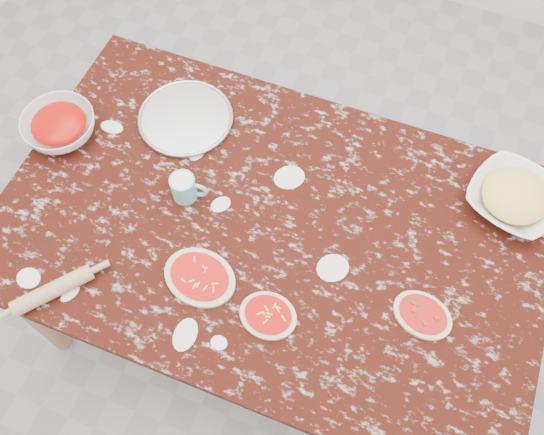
{
  "coord_description": "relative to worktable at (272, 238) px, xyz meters",
  "views": [
    {
      "loc": [
        0.29,
        -0.73,
        2.28
      ],
      "look_at": [
        0.0,
        0.0,
        0.8
      ],
      "focal_mm": 38.79,
      "sensor_mm": 36.0,
      "label": 1
    }
  ],
  "objects": [
    {
      "name": "rolling_pin",
      "position": [
        -0.48,
        -0.41,
        0.11
      ],
      "size": [
        0.18,
        0.2,
        0.05
      ],
      "primitive_type": "cylinder",
      "rotation": [
        0.0,
        1.57,
        0.9
      ],
      "color": "tan",
      "rests_on": "worktable"
    },
    {
      "name": "pizza_tray",
      "position": [
        -0.4,
        0.26,
        0.09
      ],
      "size": [
        0.36,
        0.36,
        0.01
      ],
      "primitive_type": "cylinder",
      "rotation": [
        0.0,
        0.0,
        -0.24
      ],
      "color": "#B2B2B7",
      "rests_on": "worktable"
    },
    {
      "name": "flour_mug",
      "position": [
        -0.28,
        0.0,
        0.13
      ],
      "size": [
        0.11,
        0.07,
        0.09
      ],
      "color": "#64C3CA",
      "rests_on": "worktable"
    },
    {
      "name": "worktable",
      "position": [
        0.0,
        0.0,
        0.0
      ],
      "size": [
        1.6,
        1.0,
        0.75
      ],
      "color": "black",
      "rests_on": "ground"
    },
    {
      "name": "cheese_bowl",
      "position": [
        0.63,
        0.33,
        0.11
      ],
      "size": [
        0.33,
        0.33,
        0.06
      ],
      "primitive_type": "imported",
      "rotation": [
        0.0,
        0.0,
        -0.31
      ],
      "color": "white",
      "rests_on": "worktable"
    },
    {
      "name": "ground",
      "position": [
        0.0,
        0.0,
        -0.67
      ],
      "size": [
        4.0,
        4.0,
        0.0
      ],
      "primitive_type": "plane",
      "color": "gray"
    },
    {
      "name": "pizza_right",
      "position": [
        0.48,
        -0.11,
        0.09
      ],
      "size": [
        0.19,
        0.16,
        0.02
      ],
      "color": "beige",
      "rests_on": "worktable"
    },
    {
      "name": "pizza_mid",
      "position": [
        0.09,
        -0.26,
        0.09
      ],
      "size": [
        0.16,
        0.14,
        0.02
      ],
      "color": "beige",
      "rests_on": "worktable"
    },
    {
      "name": "sauce_bowl",
      "position": [
        -0.74,
        0.06,
        0.12
      ],
      "size": [
        0.26,
        0.26,
        0.07
      ],
      "primitive_type": "imported",
      "rotation": [
        0.0,
        0.0,
        -0.15
      ],
      "color": "white",
      "rests_on": "worktable"
    },
    {
      "name": "pizza_left",
      "position": [
        -0.13,
        -0.23,
        0.09
      ],
      "size": [
        0.23,
        0.2,
        0.02
      ],
      "color": "beige",
      "rests_on": "worktable"
    }
  ]
}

